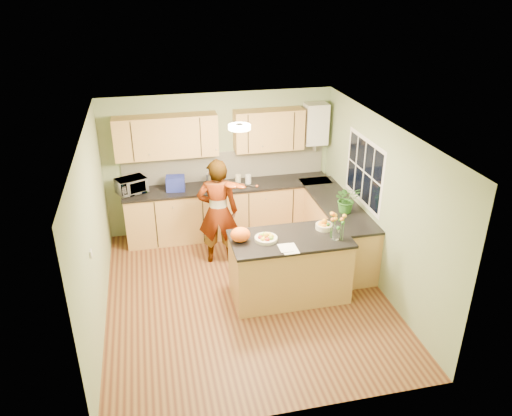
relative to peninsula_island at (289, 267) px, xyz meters
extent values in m
plane|color=#512817|center=(-0.61, 0.16, -0.48)|extent=(4.50, 4.50, 0.00)
cube|color=silver|center=(-0.61, 0.16, 2.02)|extent=(4.00, 4.50, 0.02)
cube|color=gray|center=(-0.61, 2.41, 0.77)|extent=(4.00, 0.02, 2.50)
cube|color=gray|center=(-0.61, -2.09, 0.77)|extent=(4.00, 0.02, 2.50)
cube|color=gray|center=(-2.61, 0.16, 0.77)|extent=(0.02, 4.50, 2.50)
cube|color=gray|center=(1.39, 0.16, 0.77)|extent=(0.02, 4.50, 2.50)
cube|color=#B88649|center=(-0.51, 2.11, -0.03)|extent=(3.60, 0.60, 0.90)
cube|color=black|center=(-0.51, 2.10, 0.44)|extent=(3.64, 0.62, 0.04)
cube|color=#B88649|center=(1.09, 1.01, -0.03)|extent=(0.60, 2.20, 0.90)
cube|color=black|center=(1.08, 1.01, 0.44)|extent=(0.62, 2.24, 0.04)
cube|color=white|center=(-0.51, 2.39, 0.72)|extent=(3.60, 0.02, 0.52)
cube|color=#B88649|center=(-1.51, 2.24, 1.37)|extent=(1.70, 0.34, 0.70)
cube|color=#B88649|center=(0.24, 2.24, 1.37)|extent=(1.20, 0.34, 0.70)
cube|color=white|center=(1.09, 2.25, 1.42)|extent=(0.40, 0.30, 0.72)
cylinder|color=#B5B6BA|center=(1.09, 2.25, 1.02)|extent=(0.06, 0.06, 0.20)
cube|color=white|center=(1.38, 0.76, 1.07)|extent=(0.01, 1.30, 1.05)
cube|color=black|center=(1.38, 0.76, 1.07)|extent=(0.01, 1.18, 0.92)
cube|color=white|center=(-2.60, -0.44, 0.82)|extent=(0.02, 0.09, 0.09)
cylinder|color=#FFEABF|center=(-0.61, 0.46, 1.98)|extent=(0.30, 0.30, 0.06)
cylinder|color=white|center=(-0.61, 0.46, 2.01)|extent=(0.10, 0.10, 0.02)
cube|color=#B88649|center=(0.00, 0.00, -0.02)|extent=(1.64, 0.82, 0.92)
cube|color=black|center=(0.00, 0.00, 0.46)|extent=(1.68, 0.86, 0.04)
cylinder|color=beige|center=(-0.35, 0.00, 0.50)|extent=(0.32, 0.32, 0.05)
cylinder|color=beige|center=(0.55, 0.15, 0.52)|extent=(0.25, 0.25, 0.07)
cylinder|color=silver|center=(0.60, -0.18, 0.58)|extent=(0.10, 0.10, 0.20)
ellipsoid|color=orange|center=(-0.70, 0.05, 0.58)|extent=(0.31, 0.28, 0.21)
cube|color=white|center=(-0.10, -0.30, 0.49)|extent=(0.21, 0.29, 0.01)
imported|color=tan|center=(-0.84, 1.19, 0.40)|extent=(0.71, 0.53, 1.77)
imported|color=white|center=(-2.16, 2.13, 0.59)|extent=(0.57, 0.49, 0.26)
cube|color=#212B97|center=(-1.43, 2.08, 0.58)|extent=(0.34, 0.26, 0.25)
cylinder|color=#B5B6BA|center=(-0.82, 2.08, 0.58)|extent=(0.18, 0.18, 0.24)
sphere|color=black|center=(-0.82, 2.08, 0.74)|extent=(0.09, 0.09, 0.09)
cylinder|color=beige|center=(-0.33, 2.16, 0.53)|extent=(0.13, 0.13, 0.16)
cylinder|color=white|center=(-0.16, 2.10, 0.54)|extent=(0.12, 0.12, 0.16)
imported|color=#2F6C24|center=(1.09, 0.65, 0.67)|extent=(0.41, 0.37, 0.43)
camera|label=1|loc=(-1.80, -5.85, 3.85)|focal=35.00mm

